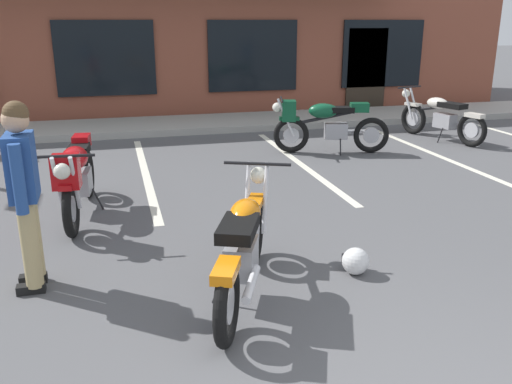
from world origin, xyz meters
name	(u,v)px	position (x,y,z in m)	size (l,w,h in m)	color
ground_plane	(287,245)	(0.00, 3.34, 0.00)	(80.00, 80.00, 0.00)	#515154
sidewalk_kerb	(192,124)	(0.00, 10.25, 0.07)	(22.00, 1.80, 0.14)	#A8A59E
brick_storefront_building	(168,29)	(0.00, 14.32, 2.06)	(17.57, 6.39, 4.11)	brown
painted_stall_lines	(225,167)	(0.00, 6.65, 0.00)	(12.86, 4.80, 0.01)	silver
motorcycle_foreground_classic	(243,246)	(-0.71, 2.38, 0.46)	(1.11, 1.99, 0.98)	black
motorcycle_red_sportbike	(77,176)	(-2.17, 4.79, 0.53)	(0.68, 2.11, 0.98)	black
motorcycle_silver_naked	(325,124)	(1.96, 7.22, 0.53)	(2.07, 0.87, 0.98)	black
motorcycle_blue_standard	(441,117)	(4.60, 7.66, 0.46)	(0.97, 2.05, 0.98)	black
person_by_back_row	(24,186)	(-2.48, 3.00, 0.95)	(0.28, 0.60, 1.68)	black
helmet_on_pavement	(355,261)	(0.40, 2.52, 0.13)	(0.26, 0.26, 0.26)	silver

